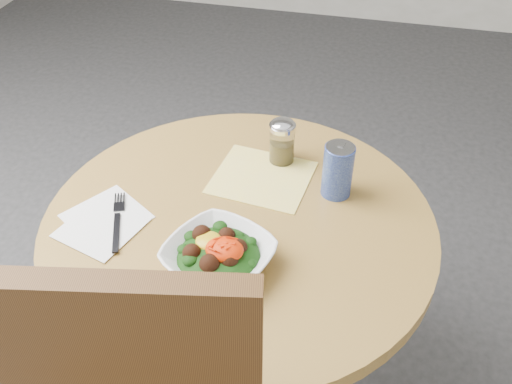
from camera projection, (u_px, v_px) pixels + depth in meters
table at (240, 277)px, 1.43m from camera, size 0.90×0.90×0.75m
cloth_napkin at (262, 177)px, 1.42m from camera, size 0.25×0.24×0.00m
paper_napkins at (104, 222)px, 1.29m from camera, size 0.22×0.25×0.00m
salad_bowl at (219, 255)px, 1.17m from camera, size 0.28×0.28×0.08m
fork at (118, 219)px, 1.29m from camera, size 0.09×0.19×0.00m
spice_shaker at (282, 141)px, 1.44m from camera, size 0.07×0.07×0.12m
beverage_can at (338, 170)px, 1.33m from camera, size 0.07×0.07×0.14m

